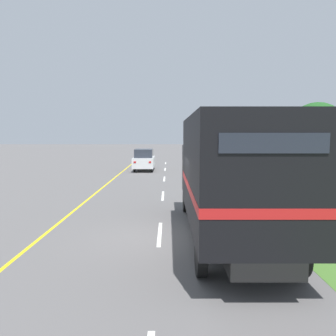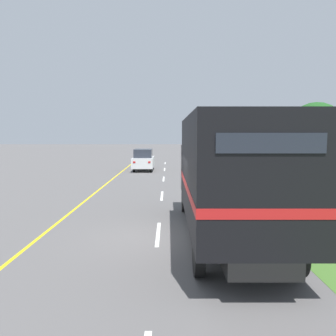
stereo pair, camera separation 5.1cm
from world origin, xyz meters
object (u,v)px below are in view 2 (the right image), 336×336
lead_car_white (144,160)px  roadside_tree_mid (333,133)px  delineator_post (272,202)px  roadside_tree_near (316,130)px  roadside_tree_far (301,130)px  highway_sign (319,172)px  horse_trailer_truck (229,174)px

lead_car_white → roadside_tree_mid: bearing=-20.1°
roadside_tree_mid → delineator_post: size_ratio=5.17×
roadside_tree_near → roadside_tree_far: roadside_tree_far is taller
highway_sign → roadside_tree_mid: bearing=61.2°
horse_trailer_truck → roadside_tree_near: (5.97, 7.73, 1.38)m
roadside_tree_near → roadside_tree_far: 13.00m
horse_trailer_truck → roadside_tree_far: size_ratio=1.57×
roadside_tree_near → roadside_tree_mid: bearing=57.3°
roadside_tree_far → roadside_tree_mid: bearing=-89.7°
roadside_tree_near → delineator_post: bearing=-129.2°
roadside_tree_mid → delineator_post: bearing=-125.5°
roadside_tree_near → horse_trailer_truck: bearing=-127.7°
roadside_tree_mid → roadside_tree_far: roadside_tree_far is taller
horse_trailer_truck → highway_sign: size_ratio=3.16×
lead_car_white → roadside_tree_mid: size_ratio=0.84×
highway_sign → roadside_tree_far: size_ratio=0.50×
horse_trailer_truck → lead_car_white: horse_trailer_truck is taller
highway_sign → roadside_tree_near: bearing=68.3°
horse_trailer_truck → lead_car_white: 19.95m
delineator_post → roadside_tree_far: bearing=65.0°
roadside_tree_mid → delineator_post: 13.79m
highway_sign → roadside_tree_near: roadside_tree_near is taller
roadside_tree_near → roadside_tree_mid: 7.83m
horse_trailer_truck → delineator_post: size_ratio=8.88×
horse_trailer_truck → roadside_tree_far: bearing=63.1°
lead_car_white → horse_trailer_truck: bearing=-78.4°
horse_trailer_truck → highway_sign: bearing=40.1°
horse_trailer_truck → lead_car_white: size_ratio=2.05×
roadside_tree_mid → delineator_post: roadside_tree_mid is taller
roadside_tree_far → delineator_post: bearing=-115.0°
roadside_tree_mid → roadside_tree_far: bearing=90.3°
horse_trailer_truck → roadside_tree_near: bearing=52.3°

